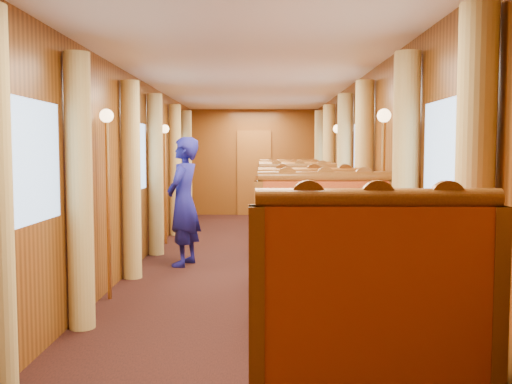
{
  "coord_description": "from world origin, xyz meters",
  "views": [
    {
      "loc": [
        0.16,
        -7.53,
        1.53
      ],
      "look_at": [
        0.1,
        -0.95,
        1.05
      ],
      "focal_mm": 40.0,
      "sensor_mm": 36.0,
      "label": 1
    }
  ],
  "objects_px": {
    "tea_tray": "(325,261)",
    "teapot_left": "(323,252)",
    "rose_vase_far": "(291,182)",
    "banquette_far_aft": "(289,203)",
    "passenger": "(301,205)",
    "table_mid": "(305,237)",
    "banquette_far_fwd": "(294,213)",
    "banquette_near_fwd": "(370,355)",
    "table_near": "(343,311)",
    "fruit_plate": "(385,260)",
    "steward": "(184,202)",
    "teapot_back": "(334,251)",
    "banquette_mid_aft": "(300,224)",
    "banquette_near_aft": "(326,274)",
    "rose_vase_mid": "(305,196)",
    "table_far": "(291,210)",
    "teapot_right": "(338,253)",
    "banquette_mid_fwd": "(312,247)"
  },
  "relations": [
    {
      "from": "tea_tray",
      "to": "teapot_left",
      "type": "relative_size",
      "value": 1.96
    },
    {
      "from": "tea_tray",
      "to": "rose_vase_far",
      "type": "relative_size",
      "value": 0.94
    },
    {
      "from": "banquette_far_aft",
      "to": "teapot_left",
      "type": "xyz_separation_m",
      "value": [
        -0.15,
        -8.11,
        0.4
      ]
    },
    {
      "from": "rose_vase_far",
      "to": "passenger",
      "type": "height_order",
      "value": "passenger"
    },
    {
      "from": "table_mid",
      "to": "banquette_far_fwd",
      "type": "xyz_separation_m",
      "value": [
        0.0,
        2.49,
        0.05
      ]
    },
    {
      "from": "banquette_near_fwd",
      "to": "table_near",
      "type": "bearing_deg",
      "value": 90.0
    },
    {
      "from": "passenger",
      "to": "tea_tray",
      "type": "bearing_deg",
      "value": -91.79
    },
    {
      "from": "fruit_plate",
      "to": "steward",
      "type": "relative_size",
      "value": 0.14
    },
    {
      "from": "table_near",
      "to": "teapot_back",
      "type": "height_order",
      "value": "teapot_back"
    },
    {
      "from": "rose_vase_far",
      "to": "tea_tray",
      "type": "bearing_deg",
      "value": -91.06
    },
    {
      "from": "table_mid",
      "to": "banquette_mid_aft",
      "type": "xyz_separation_m",
      "value": [
        0.0,
        1.01,
        0.05
      ]
    },
    {
      "from": "banquette_near_aft",
      "to": "banquette_far_fwd",
      "type": "distance_m",
      "value": 4.97
    },
    {
      "from": "banquette_near_aft",
      "to": "rose_vase_mid",
      "type": "relative_size",
      "value": 3.72
    },
    {
      "from": "fruit_plate",
      "to": "steward",
      "type": "height_order",
      "value": "steward"
    },
    {
      "from": "banquette_far_aft",
      "to": "tea_tray",
      "type": "distance_m",
      "value": 8.1
    },
    {
      "from": "banquette_near_fwd",
      "to": "banquette_far_fwd",
      "type": "height_order",
      "value": "same"
    },
    {
      "from": "banquette_mid_aft",
      "to": "rose_vase_far",
      "type": "distance_m",
      "value": 2.56
    },
    {
      "from": "table_far",
      "to": "teapot_left",
      "type": "height_order",
      "value": "teapot_left"
    },
    {
      "from": "teapot_right",
      "to": "banquette_far_aft",
      "type": "bearing_deg",
      "value": 102.65
    },
    {
      "from": "banquette_far_fwd",
      "to": "teapot_right",
      "type": "relative_size",
      "value": 8.89
    },
    {
      "from": "teapot_right",
      "to": "rose_vase_mid",
      "type": "height_order",
      "value": "rose_vase_mid"
    },
    {
      "from": "banquette_near_fwd",
      "to": "teapot_right",
      "type": "distance_m",
      "value": 1.01
    },
    {
      "from": "table_far",
      "to": "rose_vase_mid",
      "type": "xyz_separation_m",
      "value": [
        -0.01,
        -3.5,
        0.55
      ]
    },
    {
      "from": "banquette_mid_fwd",
      "to": "table_near",
      "type": "bearing_deg",
      "value": -90.0
    },
    {
      "from": "table_mid",
      "to": "teapot_back",
      "type": "bearing_deg",
      "value": -91.06
    },
    {
      "from": "table_near",
      "to": "passenger",
      "type": "xyz_separation_m",
      "value": [
        -0.0,
        4.26,
        0.37
      ]
    },
    {
      "from": "banquette_mid_aft",
      "to": "banquette_mid_fwd",
      "type": "bearing_deg",
      "value": -90.0
    },
    {
      "from": "banquette_near_fwd",
      "to": "rose_vase_far",
      "type": "relative_size",
      "value": 3.72
    },
    {
      "from": "banquette_near_fwd",
      "to": "tea_tray",
      "type": "xyz_separation_m",
      "value": [
        -0.14,
        0.94,
        0.33
      ]
    },
    {
      "from": "banquette_near_fwd",
      "to": "teapot_left",
      "type": "height_order",
      "value": "banquette_near_fwd"
    },
    {
      "from": "banquette_far_aft",
      "to": "tea_tray",
      "type": "xyz_separation_m",
      "value": [
        -0.14,
        -8.09,
        0.33
      ]
    },
    {
      "from": "rose_vase_mid",
      "to": "teapot_back",
      "type": "bearing_deg",
      "value": -90.93
    },
    {
      "from": "banquette_far_fwd",
      "to": "steward",
      "type": "distance_m",
      "value": 3.01
    },
    {
      "from": "banquette_mid_fwd",
      "to": "rose_vase_far",
      "type": "distance_m",
      "value": 4.56
    },
    {
      "from": "banquette_near_aft",
      "to": "tea_tray",
      "type": "bearing_deg",
      "value": -97.09
    },
    {
      "from": "rose_vase_far",
      "to": "banquette_mid_aft",
      "type": "bearing_deg",
      "value": -89.91
    },
    {
      "from": "table_near",
      "to": "banquette_mid_aft",
      "type": "relative_size",
      "value": 0.78
    },
    {
      "from": "banquette_near_fwd",
      "to": "teapot_back",
      "type": "height_order",
      "value": "banquette_near_fwd"
    },
    {
      "from": "table_near",
      "to": "banquette_near_aft",
      "type": "xyz_separation_m",
      "value": [
        0.0,
        1.01,
        0.05
      ]
    },
    {
      "from": "banquette_mid_aft",
      "to": "teapot_back",
      "type": "bearing_deg",
      "value": -90.82
    },
    {
      "from": "table_mid",
      "to": "teapot_right",
      "type": "xyz_separation_m",
      "value": [
        -0.05,
        -3.58,
        0.44
      ]
    },
    {
      "from": "teapot_left",
      "to": "banquette_mid_aft",
      "type": "bearing_deg",
      "value": 87.89
    },
    {
      "from": "banquette_mid_aft",
      "to": "teapot_left",
      "type": "distance_m",
      "value": 4.63
    },
    {
      "from": "banquette_far_fwd",
      "to": "banquette_mid_fwd",
      "type": "bearing_deg",
      "value": -90.0
    },
    {
      "from": "table_near",
      "to": "steward",
      "type": "height_order",
      "value": "steward"
    },
    {
      "from": "table_mid",
      "to": "teapot_right",
      "type": "bearing_deg",
      "value": -90.8
    },
    {
      "from": "banquette_near_fwd",
      "to": "tea_tray",
      "type": "bearing_deg",
      "value": 98.22
    },
    {
      "from": "table_near",
      "to": "teapot_back",
      "type": "distance_m",
      "value": 0.44
    },
    {
      "from": "banquette_mid_aft",
      "to": "rose_vase_far",
      "type": "bearing_deg",
      "value": 90.09
    },
    {
      "from": "rose_vase_mid",
      "to": "banquette_mid_fwd",
      "type": "bearing_deg",
      "value": -89.56
    }
  ]
}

